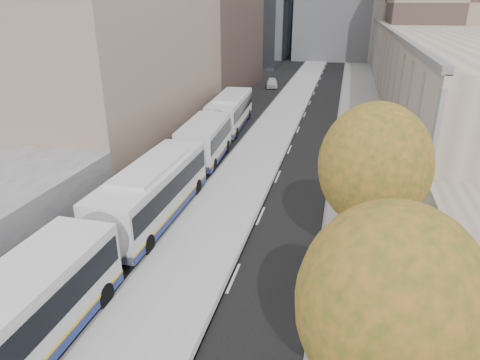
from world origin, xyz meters
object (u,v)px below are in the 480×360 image
(distant_car, at_px, (272,83))
(bus_far, at_px, (221,121))
(bus_shelter, at_px, (428,273))
(bus_near, at_px, (116,226))

(distant_car, bearing_deg, bus_far, -100.68)
(bus_shelter, distance_m, bus_near, 12.98)
(bus_far, bearing_deg, distant_car, 86.54)
(bus_shelter, bearing_deg, bus_near, 173.94)
(bus_shelter, height_order, distant_car, bus_shelter)
(bus_near, height_order, distant_car, bus_near)
(bus_shelter, height_order, bus_far, bus_far)
(bus_near, height_order, bus_far, bus_near)
(bus_shelter, relative_size, bus_near, 0.25)
(bus_far, bearing_deg, bus_near, -91.78)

